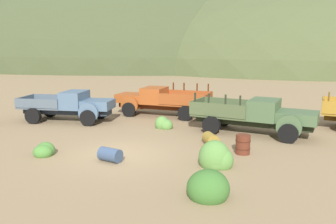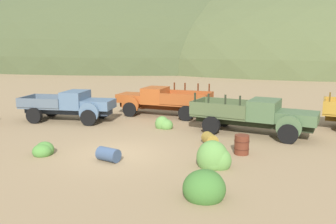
# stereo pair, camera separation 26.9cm
# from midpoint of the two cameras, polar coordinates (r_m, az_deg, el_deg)

# --- Properties ---
(ground_plane) EXTENTS (300.00, 300.00, 0.00)m
(ground_plane) POSITION_cam_midpoint_polar(r_m,az_deg,el_deg) (15.33, -7.71, -6.87)
(ground_plane) COLOR #937A56
(hill_far_right) EXTENTS (106.87, 62.07, 41.75)m
(hill_far_right) POSITION_cam_midpoint_polar(r_m,az_deg,el_deg) (86.88, -7.45, 7.68)
(hill_far_right) COLOR #424C2D
(hill_far_right) RESTS_ON ground
(hill_distant) EXTENTS (88.87, 78.21, 38.85)m
(hill_distant) POSITION_cam_midpoint_polar(r_m,az_deg,el_deg) (88.87, 20.37, 7.17)
(hill_distant) COLOR #4C5633
(hill_distant) RESTS_ON ground
(truck_chalk_blue) EXTENTS (5.82, 2.55, 1.89)m
(truck_chalk_blue) POSITION_cam_midpoint_polar(r_m,az_deg,el_deg) (22.26, -14.73, 1.04)
(truck_chalk_blue) COLOR #262D39
(truck_chalk_blue) RESTS_ON ground
(truck_oxide_orange) EXTENTS (6.62, 3.29, 2.16)m
(truck_oxide_orange) POSITION_cam_midpoint_polar(r_m,az_deg,el_deg) (23.34, -1.42, 1.91)
(truck_oxide_orange) COLOR #51220D
(truck_oxide_orange) RESTS_ON ground
(truck_weathered_green) EXTENTS (6.70, 4.04, 2.16)m
(truck_weathered_green) POSITION_cam_midpoint_polar(r_m,az_deg,el_deg) (18.84, 15.52, -0.68)
(truck_weathered_green) COLOR #232B1B
(truck_weathered_green) RESTS_ON ground
(oil_drum_tipped) EXTENTS (1.07, 0.88, 0.56)m
(oil_drum_tipped) POSITION_cam_midpoint_polar(r_m,az_deg,el_deg) (14.41, -9.23, -6.90)
(oil_drum_tipped) COLOR #384C6B
(oil_drum_tipped) RESTS_ON ground
(oil_drum_by_truck) EXTENTS (0.84, 1.01, 0.57)m
(oil_drum_by_truck) POSITION_cam_midpoint_polar(r_m,az_deg,el_deg) (16.60, 7.33, -4.46)
(oil_drum_by_truck) COLOR olive
(oil_drum_by_truck) RESTS_ON ground
(oil_drum_spare) EXTENTS (0.67, 0.67, 0.85)m
(oil_drum_spare) POSITION_cam_midpoint_polar(r_m,az_deg,el_deg) (15.44, 12.50, -5.25)
(oil_drum_spare) COLOR #5B2819
(oil_drum_spare) RESTS_ON ground
(bush_lone_scrub) EXTENTS (1.34, 1.38, 1.17)m
(bush_lone_scrub) POSITION_cam_midpoint_polar(r_m,az_deg,el_deg) (11.08, 6.84, -12.32)
(bush_lone_scrub) COLOR #3D702D
(bush_lone_scrub) RESTS_ON ground
(bush_front_left) EXTENTS (0.92, 0.79, 0.76)m
(bush_front_left) POSITION_cam_midpoint_polar(r_m,az_deg,el_deg) (26.90, -14.09, 0.96)
(bush_front_left) COLOR #4C8438
(bush_front_left) RESTS_ON ground
(bush_back_edge) EXTENTS (1.36, 1.11, 1.35)m
(bush_back_edge) POSITION_cam_midpoint_polar(r_m,az_deg,el_deg) (13.68, 8.15, -7.67)
(bush_back_edge) COLOR #5B8E42
(bush_back_edge) RESTS_ON ground
(bush_near_barrel) EXTENTS (1.05, 0.83, 0.89)m
(bush_near_barrel) POSITION_cam_midpoint_polar(r_m,az_deg,el_deg) (19.82, -0.41, -2.05)
(bush_near_barrel) COLOR #5B8E42
(bush_near_barrel) RESTS_ON ground
(bush_between_trucks) EXTENTS (0.84, 0.97, 0.70)m
(bush_between_trucks) POSITION_cam_midpoint_polar(r_m,az_deg,el_deg) (15.98, -19.22, -5.98)
(bush_between_trucks) COLOR #4C8438
(bush_between_trucks) RESTS_ON ground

